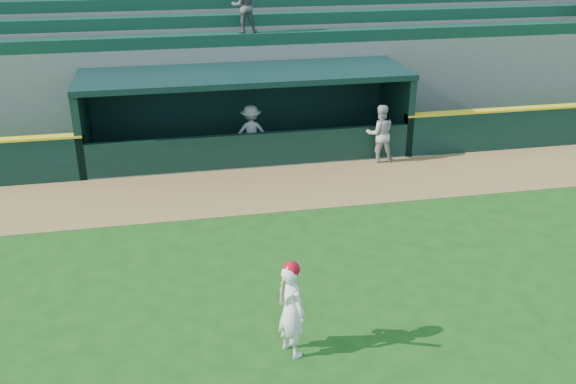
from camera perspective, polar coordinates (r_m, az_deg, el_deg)
name	(u,v)px	position (r m, az deg, el deg)	size (l,w,h in m)	color
ground	(305,287)	(12.38, 1.50, -8.42)	(120.00, 120.00, 0.00)	#164210
warning_track	(263,189)	(16.66, -2.28, 0.30)	(40.00, 3.00, 0.01)	olive
dugout_player_front	(380,133)	(18.49, 8.18, 5.18)	(0.81, 0.63, 1.67)	#9F9F9A
dugout_player_inside	(251,132)	(18.59, -3.30, 5.33)	(1.02, 0.59, 1.59)	#9E9E99
dugout	(245,106)	(19.12, -3.89, 7.60)	(9.40, 2.80, 2.46)	slate
stands	(226,43)	(23.32, -5.57, 13.02)	(34.50, 6.31, 7.45)	slate
batter_at_plate	(291,308)	(10.24, 0.29, -10.26)	(0.60, 0.83, 1.68)	white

